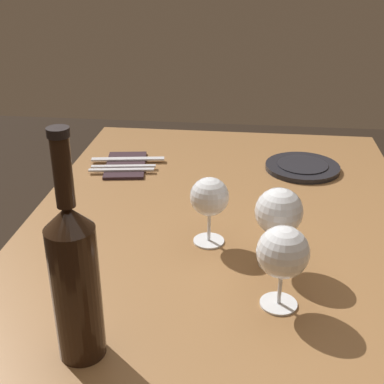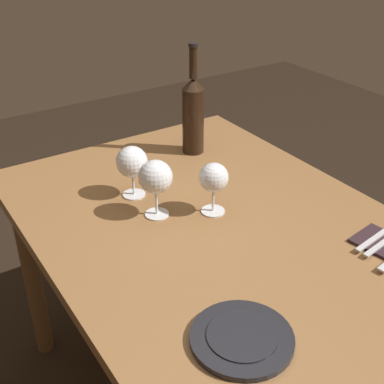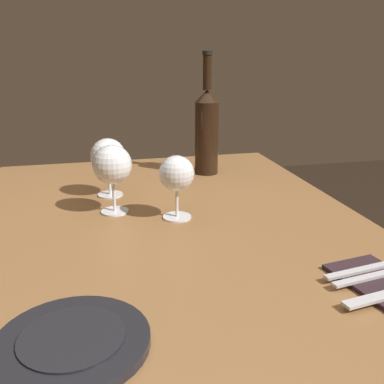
# 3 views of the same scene
# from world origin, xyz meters

# --- Properties ---
(dining_table) EXTENTS (1.30, 0.90, 0.74)m
(dining_table) POSITION_xyz_m (0.00, 0.00, 0.65)
(dining_table) COLOR olive
(dining_table) RESTS_ON ground
(wine_glass_left) EXTENTS (0.08, 0.08, 0.15)m
(wine_glass_left) POSITION_xyz_m (-0.07, 0.02, 0.84)
(wine_glass_left) COLOR white
(wine_glass_left) RESTS_ON dining_table
(wine_glass_right) EXTENTS (0.09, 0.09, 0.15)m
(wine_glass_right) POSITION_xyz_m (-0.27, -0.12, 0.85)
(wine_glass_right) COLOR white
(wine_glass_right) RESTS_ON dining_table
(wine_glass_centre) EXTENTS (0.09, 0.09, 0.16)m
(wine_glass_centre) POSITION_xyz_m (-0.14, -0.11, 0.86)
(wine_glass_centre) COLOR white
(wine_glass_centre) RESTS_ON dining_table
(wine_bottle) EXTENTS (0.07, 0.07, 0.37)m
(wine_bottle) POSITION_xyz_m (-0.43, 0.19, 0.88)
(wine_bottle) COLOR black
(wine_bottle) RESTS_ON dining_table
(dinner_plate) EXTENTS (0.21, 0.21, 0.02)m
(dinner_plate) POSITION_xyz_m (0.35, -0.20, 0.75)
(dinner_plate) COLOR black
(dinner_plate) RESTS_ON dining_table
(folded_napkin) EXTENTS (0.20, 0.14, 0.01)m
(folded_napkin) POSITION_xyz_m (0.31, 0.30, 0.74)
(folded_napkin) COLOR #2D1E23
(folded_napkin) RESTS_ON dining_table
(fork_inner) EXTENTS (0.04, 0.18, 0.00)m
(fork_inner) POSITION_xyz_m (0.29, 0.30, 0.75)
(fork_inner) COLOR silver
(fork_inner) RESTS_ON folded_napkin
(fork_outer) EXTENTS (0.04, 0.18, 0.00)m
(fork_outer) POSITION_xyz_m (0.26, 0.30, 0.75)
(fork_outer) COLOR silver
(fork_outer) RESTS_ON folded_napkin
(table_knife) EXTENTS (0.05, 0.21, 0.00)m
(table_knife) POSITION_xyz_m (0.34, 0.30, 0.75)
(table_knife) COLOR silver
(table_knife) RESTS_ON folded_napkin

